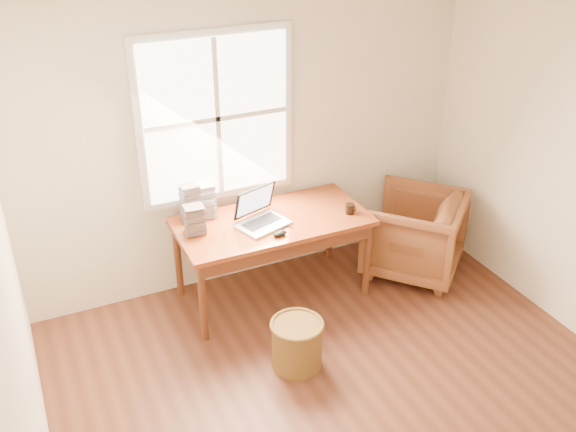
% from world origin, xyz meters
% --- Properties ---
extents(room_shell, '(4.04, 4.54, 2.64)m').
position_xyz_m(room_shell, '(-0.02, 0.16, 1.32)').
color(room_shell, '#562D1D').
rests_on(room_shell, ground).
extents(desk, '(1.60, 0.80, 0.04)m').
position_xyz_m(desk, '(0.00, 1.80, 0.73)').
color(desk, brown).
rests_on(desk, room_shell).
extents(armchair, '(1.16, 1.16, 0.76)m').
position_xyz_m(armchair, '(1.33, 1.63, 0.38)').
color(armchair, brown).
rests_on(armchair, room_shell).
extents(wicker_stool, '(0.49, 0.49, 0.38)m').
position_xyz_m(wicker_stool, '(-0.20, 0.88, 0.19)').
color(wicker_stool, brown).
rests_on(wicker_stool, room_shell).
extents(laptop, '(0.57, 0.58, 0.33)m').
position_xyz_m(laptop, '(-0.11, 1.73, 0.92)').
color(laptop, silver).
rests_on(laptop, desk).
extents(mouse, '(0.12, 0.08, 0.04)m').
position_xyz_m(mouse, '(-0.05, 1.53, 0.77)').
color(mouse, black).
rests_on(mouse, desk).
extents(coffee_mug, '(0.10, 0.10, 0.09)m').
position_xyz_m(coffee_mug, '(0.64, 1.63, 0.79)').
color(coffee_mug, black).
rests_on(coffee_mug, desk).
extents(cd_stack_a, '(0.15, 0.13, 0.29)m').
position_xyz_m(cd_stack_a, '(-0.48, 2.09, 0.90)').
color(cd_stack_a, silver).
rests_on(cd_stack_a, desk).
extents(cd_stack_b, '(0.16, 0.15, 0.24)m').
position_xyz_m(cd_stack_b, '(-0.65, 1.86, 0.87)').
color(cd_stack_b, '#28282D').
rests_on(cd_stack_b, desk).
extents(cd_stack_c, '(0.15, 0.14, 0.32)m').
position_xyz_m(cd_stack_c, '(-0.61, 2.07, 0.91)').
color(cd_stack_c, '#918F9B').
rests_on(cd_stack_c, desk).
extents(cd_stack_d, '(0.14, 0.13, 0.17)m').
position_xyz_m(cd_stack_d, '(-0.49, 2.07, 0.83)').
color(cd_stack_d, '#ACB0B7').
rests_on(cd_stack_d, desk).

